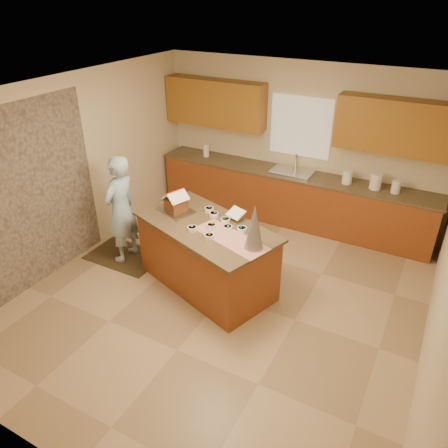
% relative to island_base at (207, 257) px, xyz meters
% --- Properties ---
extents(floor, '(5.50, 5.50, 0.00)m').
position_rel_island_base_xyz_m(floor, '(0.33, -0.13, -0.46)').
color(floor, tan).
rests_on(floor, ground).
extents(ceiling, '(5.50, 5.50, 0.00)m').
position_rel_island_base_xyz_m(ceiling, '(0.33, -0.13, 2.24)').
color(ceiling, silver).
rests_on(ceiling, floor).
extents(wall_back, '(5.50, 5.50, 0.00)m').
position_rel_island_base_xyz_m(wall_back, '(0.33, 2.62, 0.89)').
color(wall_back, beige).
rests_on(wall_back, floor).
extents(wall_front, '(5.50, 5.50, 0.00)m').
position_rel_island_base_xyz_m(wall_front, '(0.33, -2.88, 0.89)').
color(wall_front, beige).
rests_on(wall_front, floor).
extents(wall_left, '(5.50, 5.50, 0.00)m').
position_rel_island_base_xyz_m(wall_left, '(-2.17, -0.13, 0.89)').
color(wall_left, beige).
rests_on(wall_left, floor).
extents(stone_accent, '(0.00, 2.50, 2.50)m').
position_rel_island_base_xyz_m(stone_accent, '(-2.15, -0.93, 0.79)').
color(stone_accent, gray).
rests_on(stone_accent, wall_left).
extents(window_curtain, '(1.05, 0.03, 1.00)m').
position_rel_island_base_xyz_m(window_curtain, '(0.33, 2.59, 1.19)').
color(window_curtain, white).
rests_on(window_curtain, wall_back).
extents(back_counter_base, '(4.80, 0.60, 0.88)m').
position_rel_island_base_xyz_m(back_counter_base, '(0.33, 2.32, -0.02)').
color(back_counter_base, brown).
rests_on(back_counter_base, floor).
extents(back_counter_top, '(4.85, 0.63, 0.04)m').
position_rel_island_base_xyz_m(back_counter_top, '(0.33, 2.32, 0.44)').
color(back_counter_top, brown).
rests_on(back_counter_top, back_counter_base).
extents(upper_cabinet_left, '(1.85, 0.35, 0.80)m').
position_rel_island_base_xyz_m(upper_cabinet_left, '(-1.22, 2.44, 1.44)').
color(upper_cabinet_left, '#9D5C21').
rests_on(upper_cabinet_left, wall_back).
extents(upper_cabinet_right, '(1.85, 0.35, 0.80)m').
position_rel_island_base_xyz_m(upper_cabinet_right, '(1.88, 2.44, 1.44)').
color(upper_cabinet_right, '#9D5C21').
rests_on(upper_cabinet_right, wall_back).
extents(sink, '(0.70, 0.45, 0.12)m').
position_rel_island_base_xyz_m(sink, '(0.33, 2.32, 0.43)').
color(sink, silver).
rests_on(sink, back_counter_top).
extents(faucet, '(0.03, 0.03, 0.28)m').
position_rel_island_base_xyz_m(faucet, '(0.33, 2.50, 0.60)').
color(faucet, silver).
rests_on(faucet, back_counter_top).
extents(island_base, '(2.07, 1.49, 0.92)m').
position_rel_island_base_xyz_m(island_base, '(0.00, 0.00, 0.00)').
color(island_base, brown).
rests_on(island_base, floor).
extents(island_top, '(2.18, 1.60, 0.04)m').
position_rel_island_base_xyz_m(island_top, '(0.00, 0.00, 0.48)').
color(island_top, brown).
rests_on(island_top, island_base).
extents(table_runner, '(1.11, 0.69, 0.01)m').
position_rel_island_base_xyz_m(table_runner, '(0.44, -0.15, 0.50)').
color(table_runner, '#9F1E0B').
rests_on(table_runner, island_top).
extents(baking_tray, '(0.57, 0.49, 0.03)m').
position_rel_island_base_xyz_m(baking_tray, '(-0.56, 0.14, 0.51)').
color(baking_tray, silver).
rests_on(baking_tray, island_top).
extents(cookbook, '(0.27, 0.24, 0.10)m').
position_rel_island_base_xyz_m(cookbook, '(0.28, 0.32, 0.59)').
color(cookbook, white).
rests_on(cookbook, island_top).
extents(tinsel_tree, '(0.29, 0.29, 0.57)m').
position_rel_island_base_xyz_m(tinsel_tree, '(0.78, -0.21, 0.79)').
color(tinsel_tree, '#B4B5C1').
rests_on(tinsel_tree, island_top).
extents(rug, '(1.12, 0.73, 0.01)m').
position_rel_island_base_xyz_m(rug, '(-1.49, -0.01, -0.45)').
color(rug, black).
rests_on(rug, floor).
extents(boy, '(0.40, 0.60, 1.65)m').
position_rel_island_base_xyz_m(boy, '(-1.44, -0.01, 0.38)').
color(boy, '#9CC1DE').
rests_on(boy, rug).
extents(canister_a, '(0.16, 0.16, 0.22)m').
position_rel_island_base_xyz_m(canister_a, '(1.27, 2.32, 0.57)').
color(canister_a, white).
rests_on(canister_a, back_counter_top).
extents(canister_b, '(0.18, 0.18, 0.25)m').
position_rel_island_base_xyz_m(canister_b, '(1.71, 2.32, 0.59)').
color(canister_b, white).
rests_on(canister_b, back_counter_top).
extents(canister_c, '(0.14, 0.14, 0.20)m').
position_rel_island_base_xyz_m(canister_c, '(2.01, 2.32, 0.56)').
color(canister_c, white).
rests_on(canister_c, back_counter_top).
extents(paper_towel, '(0.11, 0.11, 0.23)m').
position_rel_island_base_xyz_m(paper_towel, '(-1.35, 2.32, 0.58)').
color(paper_towel, white).
rests_on(paper_towel, back_counter_top).
extents(gingerbread_house, '(0.36, 0.37, 0.29)m').
position_rel_island_base_xyz_m(gingerbread_house, '(-0.56, 0.14, 0.63)').
color(gingerbread_house, brown).
rests_on(gingerbread_house, baking_tray).
extents(candy_bowls, '(0.77, 0.76, 0.06)m').
position_rel_island_base_xyz_m(candy_bowls, '(0.13, 0.05, 0.53)').
color(candy_bowls, '#DB266F').
rests_on(candy_bowls, island_top).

